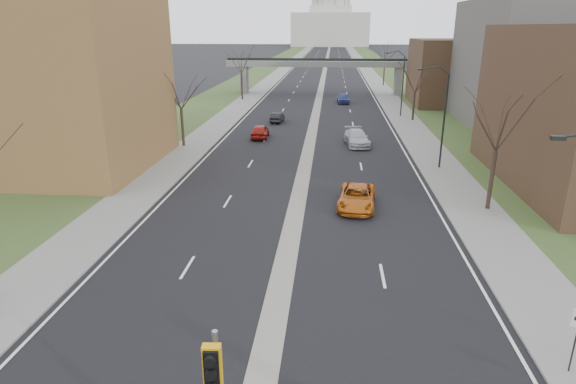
# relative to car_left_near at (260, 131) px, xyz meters

# --- Properties ---
(road_surface) EXTENTS (20.00, 600.00, 0.01)m
(road_surface) POSITION_rel_car_left_near_xyz_m (5.69, 107.13, -0.75)
(road_surface) COLOR black
(road_surface) RESTS_ON ground
(median_strip) EXTENTS (1.20, 600.00, 0.02)m
(median_strip) POSITION_rel_car_left_near_xyz_m (5.69, 107.13, -0.76)
(median_strip) COLOR gray
(median_strip) RESTS_ON ground
(sidewalk_right) EXTENTS (4.00, 600.00, 0.12)m
(sidewalk_right) POSITION_rel_car_left_near_xyz_m (17.69, 107.13, -0.70)
(sidewalk_right) COLOR gray
(sidewalk_right) RESTS_ON ground
(sidewalk_left) EXTENTS (4.00, 600.00, 0.12)m
(sidewalk_left) POSITION_rel_car_left_near_xyz_m (-6.31, 107.13, -0.70)
(sidewalk_left) COLOR gray
(sidewalk_left) RESTS_ON ground
(grass_verge_right) EXTENTS (8.00, 600.00, 0.10)m
(grass_verge_right) POSITION_rel_car_left_near_xyz_m (23.69, 107.13, -0.71)
(grass_verge_right) COLOR #304720
(grass_verge_right) RESTS_ON ground
(grass_verge_left) EXTENTS (8.00, 600.00, 0.10)m
(grass_verge_left) POSITION_rel_car_left_near_xyz_m (-12.31, 107.13, -0.71)
(grass_verge_left) COLOR #304720
(grass_verge_left) RESTS_ON ground
(commercial_block_mid) EXTENTS (18.00, 22.00, 15.00)m
(commercial_block_mid) POSITION_rel_car_left_near_xyz_m (33.69, 9.13, 6.74)
(commercial_block_mid) COLOR #5E5B56
(commercial_block_mid) RESTS_ON ground
(commercial_block_far) EXTENTS (14.00, 14.00, 10.00)m
(commercial_block_far) POSITION_rel_car_left_near_xyz_m (27.69, 27.13, 4.24)
(commercial_block_far) COLOR #443120
(commercial_block_far) RESTS_ON ground
(pedestrian_bridge) EXTENTS (34.00, 3.00, 6.45)m
(pedestrian_bridge) POSITION_rel_car_left_near_xyz_m (5.69, 37.13, 4.09)
(pedestrian_bridge) COLOR slate
(pedestrian_bridge) RESTS_ON ground
(capitol) EXTENTS (48.00, 42.00, 55.75)m
(capitol) POSITION_rel_car_left_near_xyz_m (5.69, 277.13, 17.84)
(capitol) COLOR #B8B5A9
(capitol) RESTS_ON ground
(streetlight_mid) EXTENTS (2.61, 0.20, 8.70)m
(streetlight_mid) POSITION_rel_car_left_near_xyz_m (16.68, -10.87, 6.20)
(streetlight_mid) COLOR black
(streetlight_mid) RESTS_ON sidewalk_right
(streetlight_far) EXTENTS (2.61, 0.20, 8.70)m
(streetlight_far) POSITION_rel_car_left_near_xyz_m (16.68, 15.13, 6.20)
(streetlight_far) COLOR black
(streetlight_far) RESTS_ON sidewalk_right
(tree_left_b) EXTENTS (6.75, 6.75, 8.81)m
(tree_left_b) POSITION_rel_car_left_near_xyz_m (-7.31, -4.87, 5.47)
(tree_left_b) COLOR #382B21
(tree_left_b) RESTS_ON sidewalk_left
(tree_left_c) EXTENTS (7.65, 7.65, 9.99)m
(tree_left_c) POSITION_rel_car_left_near_xyz_m (-7.31, 29.13, 6.29)
(tree_left_c) COLOR #382B21
(tree_left_c) RESTS_ON sidewalk_left
(tree_right_a) EXTENTS (7.20, 7.20, 9.40)m
(tree_right_a) POSITION_rel_car_left_near_xyz_m (18.69, -20.87, 5.88)
(tree_right_a) COLOR #382B21
(tree_right_a) RESTS_ON sidewalk_right
(tree_right_b) EXTENTS (6.30, 6.30, 8.22)m
(tree_right_b) POSITION_rel_car_left_near_xyz_m (18.69, 12.13, 5.06)
(tree_right_b) COLOR #382B21
(tree_right_b) RESTS_ON sidewalk_right
(tree_right_c) EXTENTS (7.65, 7.65, 9.99)m
(tree_right_c) POSITION_rel_car_left_near_xyz_m (18.69, 52.13, 6.29)
(tree_right_c) COLOR #382B21
(tree_right_c) RESTS_ON sidewalk_right
(car_left_near) EXTENTS (1.91, 4.49, 1.51)m
(car_left_near) POSITION_rel_car_left_near_xyz_m (0.00, 0.00, 0.00)
(car_left_near) COLOR maroon
(car_left_near) RESTS_ON ground
(car_left_far) EXTENTS (1.64, 3.86, 1.24)m
(car_left_far) POSITION_rel_car_left_near_xyz_m (0.90, 9.51, -0.14)
(car_left_far) COLOR black
(car_left_far) RESTS_ON ground
(car_right_near) EXTENTS (2.95, 5.49, 1.46)m
(car_right_near) POSITION_rel_car_left_near_xyz_m (9.82, -21.14, -0.02)
(car_right_near) COLOR #B55913
(car_right_near) RESTS_ON ground
(car_right_mid) EXTENTS (2.89, 5.68, 1.58)m
(car_right_mid) POSITION_rel_car_left_near_xyz_m (10.63, -2.58, 0.03)
(car_right_mid) COLOR #A8A9B0
(car_right_mid) RESTS_ON ground
(car_right_far) EXTENTS (2.02, 4.65, 1.56)m
(car_right_far) POSITION_rel_car_left_near_xyz_m (9.76, 27.12, 0.03)
(car_right_far) COLOR navy
(car_right_far) RESTS_ON ground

